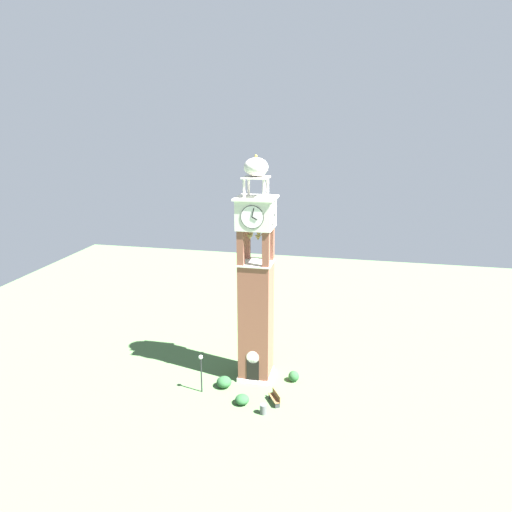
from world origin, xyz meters
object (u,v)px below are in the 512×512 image
clock_tower (256,290)px  park_bench (275,398)px  lamp_post (201,366)px  trash_bin (263,409)px

clock_tower → park_bench: clock_tower is taller
lamp_post → trash_bin: size_ratio=4.29×
park_bench → trash_bin: 1.75m
clock_tower → trash_bin: 9.66m
clock_tower → trash_bin: bearing=-72.1°
lamp_post → trash_bin: bearing=-18.7°
trash_bin → park_bench: bearing=68.4°
clock_tower → lamp_post: (-3.94, -3.47, -5.81)m
park_bench → trash_bin: park_bench is taller
clock_tower → trash_bin: clock_tower is taller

